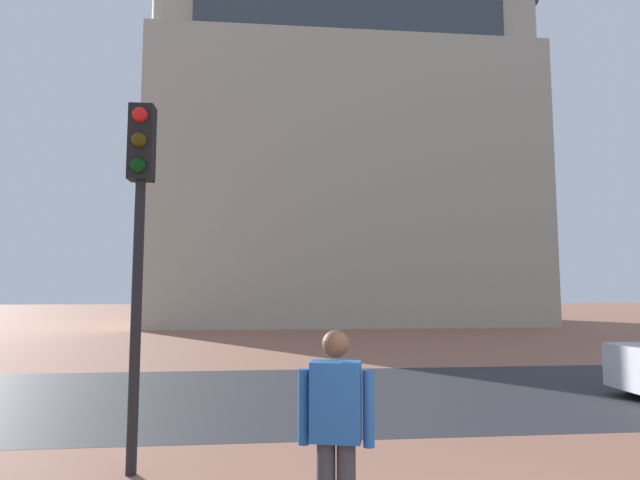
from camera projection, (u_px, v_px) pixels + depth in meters
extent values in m
plane|color=#93604C|center=(334.00, 374.00, 12.54)|extent=(120.00, 120.00, 0.00)
cube|color=#2D2D33|center=(349.00, 394.00, 10.17)|extent=(120.00, 6.27, 0.00)
cube|color=#B2A893|center=(340.00, 194.00, 32.93)|extent=(22.30, 11.49, 16.17)
cube|color=#38424C|center=(340.00, 55.00, 33.81)|extent=(20.52, 10.57, 2.40)
cube|color=#B2A893|center=(302.00, 68.00, 33.48)|extent=(4.03, 4.03, 32.81)
cylinder|color=#B2A893|center=(175.00, 141.00, 27.99)|extent=(2.80, 2.80, 20.19)
cylinder|color=#B2A893|center=(516.00, 161.00, 29.78)|extent=(2.80, 2.80, 18.93)
cube|color=#1E4C8E|center=(336.00, 401.00, 4.10)|extent=(0.44, 0.31, 0.62)
cylinder|color=#1E4C8E|center=(369.00, 408.00, 4.06)|extent=(0.09, 0.09, 0.59)
cylinder|color=#1E4C8E|center=(304.00, 406.00, 4.13)|extent=(0.09, 0.09, 0.59)
cube|color=black|center=(337.00, 396.00, 4.20)|extent=(0.30, 0.20, 0.40)
sphere|color=brown|center=(336.00, 344.00, 4.14)|extent=(0.22, 0.22, 0.22)
cylinder|color=black|center=(636.00, 377.00, 10.25)|extent=(0.64, 0.22, 0.64)
cylinder|color=black|center=(136.00, 324.00, 5.88)|extent=(0.12, 0.12, 3.33)
cube|color=black|center=(142.00, 143.00, 6.08)|extent=(0.28, 0.24, 0.90)
sphere|color=red|center=(140.00, 115.00, 5.98)|extent=(0.18, 0.18, 0.18)
sphere|color=#3C3306|center=(139.00, 140.00, 5.95)|extent=(0.18, 0.18, 0.18)
sphere|color=#06330C|center=(138.00, 165.00, 5.93)|extent=(0.18, 0.18, 0.18)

